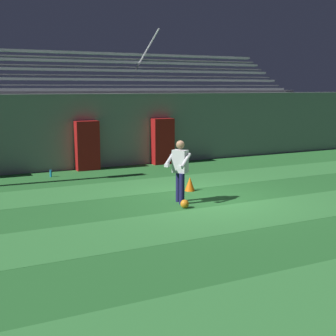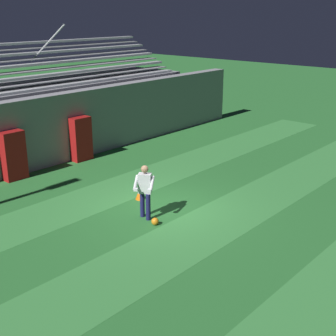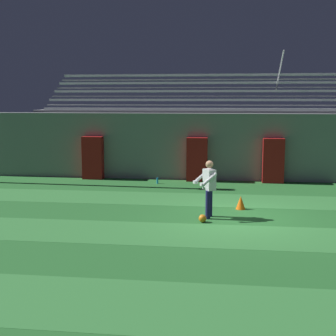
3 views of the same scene
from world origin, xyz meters
name	(u,v)px [view 1 (image 1 of 3)]	position (x,y,z in m)	size (l,w,h in m)	color
ground_plane	(206,199)	(0.00, 0.00, 0.00)	(80.00, 80.00, 0.00)	#286B2D
turf_stripe_mid	(245,215)	(0.00, -1.84, 0.00)	(28.00, 2.08, 0.01)	#38843D
turf_stripe_far	(168,184)	(0.00, 2.33, 0.00)	(28.00, 2.08, 0.01)	#38843D
back_wall	(121,129)	(0.00, 6.50, 1.40)	(24.00, 0.60, 2.80)	gray
padding_pillar_gate_left	(87,146)	(-1.55, 5.95, 0.91)	(0.85, 0.44, 1.82)	maroon
padding_pillar_gate_right	(163,141)	(1.55, 5.95, 0.91)	(0.85, 0.44, 1.82)	maroon
bleacher_stand	(102,123)	(0.00, 8.84, 1.50)	(18.00, 4.05, 5.43)	gray
goalkeeper	(180,168)	(-0.85, -0.06, 0.95)	(0.71, 0.74, 1.67)	#19194C
soccer_ball	(185,204)	(-0.99, -0.60, 0.11)	(0.22, 0.22, 0.22)	orange
traffic_cone	(190,184)	(0.11, 1.11, 0.21)	(0.30, 0.30, 0.42)	orange
water_bottle	(51,173)	(-3.10, 5.15, 0.12)	(0.07, 0.07, 0.24)	#1E8CD8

